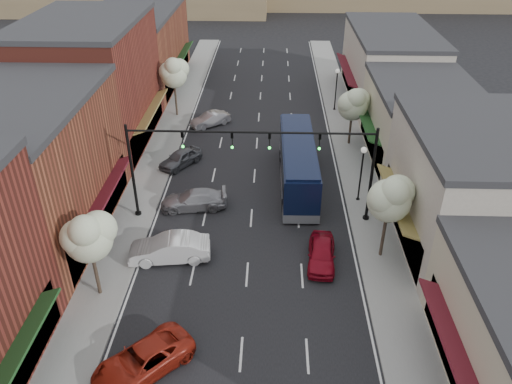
# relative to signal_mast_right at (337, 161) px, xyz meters

# --- Properties ---
(ground) EXTENTS (160.00, 160.00, 0.00)m
(ground) POSITION_rel_signal_mast_right_xyz_m (-5.62, -8.00, -4.62)
(ground) COLOR black
(ground) RESTS_ON ground
(sidewalk_left) EXTENTS (2.80, 73.00, 0.15)m
(sidewalk_left) POSITION_rel_signal_mast_right_xyz_m (-14.02, 10.50, -4.55)
(sidewalk_left) COLOR gray
(sidewalk_left) RESTS_ON ground
(sidewalk_right) EXTENTS (2.80, 73.00, 0.15)m
(sidewalk_right) POSITION_rel_signal_mast_right_xyz_m (2.78, 10.50, -4.55)
(sidewalk_right) COLOR gray
(sidewalk_right) RESTS_ON ground
(curb_left) EXTENTS (0.25, 73.00, 0.17)m
(curb_left) POSITION_rel_signal_mast_right_xyz_m (-12.62, 10.50, -4.55)
(curb_left) COLOR gray
(curb_left) RESTS_ON ground
(curb_right) EXTENTS (0.25, 73.00, 0.17)m
(curb_right) POSITION_rel_signal_mast_right_xyz_m (1.38, 10.50, -4.55)
(curb_right) COLOR gray
(curb_right) RESTS_ON ground
(bldg_left_midnear) EXTENTS (10.14, 14.10, 9.40)m
(bldg_left_midnear) POSITION_rel_signal_mast_right_xyz_m (-19.85, -2.00, 0.03)
(bldg_left_midnear) COLOR brown
(bldg_left_midnear) RESTS_ON ground
(bldg_left_midfar) EXTENTS (10.14, 14.10, 10.90)m
(bldg_left_midfar) POSITION_rel_signal_mast_right_xyz_m (-19.86, 12.00, 0.78)
(bldg_left_midfar) COLOR maroon
(bldg_left_midfar) RESTS_ON ground
(bldg_left_far) EXTENTS (10.14, 18.10, 8.40)m
(bldg_left_far) POSITION_rel_signal_mast_right_xyz_m (-19.84, 28.00, -0.46)
(bldg_left_far) COLOR brown
(bldg_left_far) RESTS_ON ground
(bldg_right_midnear) EXTENTS (9.14, 12.10, 7.90)m
(bldg_right_midnear) POSITION_rel_signal_mast_right_xyz_m (8.10, -2.00, -0.72)
(bldg_right_midnear) COLOR #B2A898
(bldg_right_midnear) RESTS_ON ground
(bldg_right_midfar) EXTENTS (9.14, 12.10, 6.40)m
(bldg_right_midfar) POSITION_rel_signal_mast_right_xyz_m (8.08, 10.00, -1.46)
(bldg_right_midfar) COLOR #B3AB8E
(bldg_right_midfar) RESTS_ON ground
(bldg_right_far) EXTENTS (9.14, 16.10, 7.40)m
(bldg_right_far) POSITION_rel_signal_mast_right_xyz_m (8.09, 24.00, -0.96)
(bldg_right_far) COLOR #B2A898
(bldg_right_far) RESTS_ON ground
(signal_mast_right) EXTENTS (8.22, 0.46, 7.00)m
(signal_mast_right) POSITION_rel_signal_mast_right_xyz_m (0.00, 0.00, 0.00)
(signal_mast_right) COLOR black
(signal_mast_right) RESTS_ON ground
(signal_mast_left) EXTENTS (8.22, 0.46, 7.00)m
(signal_mast_left) POSITION_rel_signal_mast_right_xyz_m (-11.24, 0.00, 0.00)
(signal_mast_left) COLOR black
(signal_mast_left) RESTS_ON ground
(tree_right_near) EXTENTS (2.85, 2.65, 5.95)m
(tree_right_near) POSITION_rel_signal_mast_right_xyz_m (2.73, -4.05, -0.17)
(tree_right_near) COLOR #47382B
(tree_right_near) RESTS_ON ground
(tree_right_far) EXTENTS (2.85, 2.65, 5.43)m
(tree_right_far) POSITION_rel_signal_mast_right_xyz_m (2.73, 11.95, -0.63)
(tree_right_far) COLOR #47382B
(tree_right_far) RESTS_ON ground
(tree_left_near) EXTENTS (2.85, 2.65, 5.69)m
(tree_left_near) POSITION_rel_signal_mast_right_xyz_m (-13.87, -8.05, -0.40)
(tree_left_near) COLOR #47382B
(tree_left_near) RESTS_ON ground
(tree_left_far) EXTENTS (2.85, 2.65, 6.13)m
(tree_left_far) POSITION_rel_signal_mast_right_xyz_m (-13.87, 17.95, -0.02)
(tree_left_far) COLOR #47382B
(tree_left_far) RESTS_ON ground
(lamp_post_near) EXTENTS (0.44, 0.44, 4.44)m
(lamp_post_near) POSITION_rel_signal_mast_right_xyz_m (2.18, 2.50, -1.62)
(lamp_post_near) COLOR black
(lamp_post_near) RESTS_ON ground
(lamp_post_far) EXTENTS (0.44, 0.44, 4.44)m
(lamp_post_far) POSITION_rel_signal_mast_right_xyz_m (2.18, 20.00, -1.62)
(lamp_post_far) COLOR black
(lamp_post_far) RESTS_ON ground
(coach_bus) EXTENTS (2.72, 11.62, 3.54)m
(coach_bus) POSITION_rel_signal_mast_right_xyz_m (-2.24, 4.92, -2.77)
(coach_bus) COLOR black
(coach_bus) RESTS_ON ground
(red_hatchback) EXTENTS (2.02, 4.24, 1.40)m
(red_hatchback) POSITION_rel_signal_mast_right_xyz_m (-1.10, -4.71, -3.92)
(red_hatchback) COLOR maroon
(red_hatchback) RESTS_ON ground
(parked_car_a) EXTENTS (5.17, 5.18, 1.39)m
(parked_car_a) POSITION_rel_signal_mast_right_xyz_m (-10.23, -13.13, -3.93)
(parked_car_a) COLOR maroon
(parked_car_a) RESTS_ON ground
(parked_car_b) EXTENTS (5.19, 2.37, 1.65)m
(parked_car_b) POSITION_rel_signal_mast_right_xyz_m (-10.49, -4.71, -3.80)
(parked_car_b) COLOR silver
(parked_car_b) RESTS_ON ground
(parked_car_c) EXTENTS (4.95, 2.54, 1.37)m
(parked_car_c) POSITION_rel_signal_mast_right_xyz_m (-9.82, 1.17, -3.93)
(parked_car_c) COLOR #97969B
(parked_car_c) RESTS_ON ground
(parked_car_d) EXTENTS (3.66, 4.22, 1.37)m
(parked_car_d) POSITION_rel_signal_mast_right_xyz_m (-11.82, 7.57, -3.94)
(parked_car_d) COLOR #54555B
(parked_car_d) RESTS_ON ground
(parked_car_e) EXTENTS (3.99, 3.49, 1.30)m
(parked_car_e) POSITION_rel_signal_mast_right_xyz_m (-10.27, 15.77, -3.97)
(parked_car_e) COLOR #ABABB0
(parked_car_e) RESTS_ON ground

